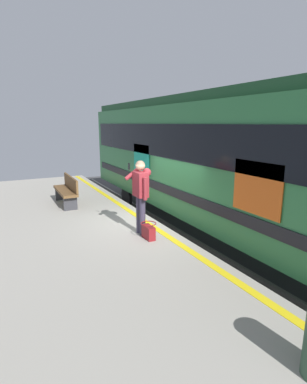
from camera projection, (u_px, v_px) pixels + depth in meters
ground_plane at (159, 252)px, 8.09m from camera, size 24.68×24.68×0.00m
platform at (59, 256)px, 6.86m from camera, size 16.45×5.15×0.86m
safety_line at (149, 224)px, 7.77m from camera, size 16.12×0.16×0.01m
track_rail_near at (195, 242)px, 8.60m from camera, size 21.39×0.08×0.16m
track_rail_far at (234, 234)px, 9.24m from camera, size 21.39×0.08×0.16m
train_carriage at (229, 157)px, 8.03m from camera, size 13.92×2.91×3.96m
passenger at (141, 191)px, 6.88m from camera, size 0.57×0.55×1.72m
handbag at (148, 231)px, 6.74m from camera, size 0.39×0.35×0.37m
bench at (67, 189)px, 9.53m from camera, size 1.77×0.44×0.90m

